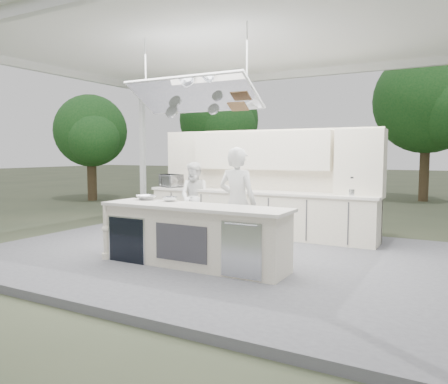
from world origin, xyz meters
The scene contains 12 objects.
ground centered at (0.00, 0.00, 0.00)m, with size 90.00×90.00×0.00m, color #454B33.
stage_deck centered at (0.00, 0.00, 0.06)m, with size 8.00×6.00×0.12m, color slate.
tent centered at (0.00, -0.01, 3.71)m, with size 8.20×6.20×3.86m.
demo_island centered at (0.18, -0.91, 0.60)m, with size 3.10×0.79×0.95m.
back_counter centered at (0.00, 1.90, 0.60)m, with size 5.08×0.72×0.95m.
back_wall_unit centered at (0.44, 2.11, 1.57)m, with size 5.05×0.48×2.25m.
tree_cluster centered at (-0.16, 9.77, 3.29)m, with size 19.55×9.40×5.85m.
head_chef centered at (0.56, -0.12, 1.04)m, with size 0.67×0.44×1.85m, color white.
sous_chef centered at (-1.33, 1.55, 0.90)m, with size 0.75×0.59×1.55m, color white.
toaster_oven centered at (-2.20, 1.84, 1.22)m, with size 0.54×0.37×0.30m, color silver.
bowl_large centered at (-0.93, -0.65, 1.11)m, with size 0.33×0.33×0.08m, color #B2B3B9.
bowl_small centered at (-0.43, -0.65, 1.11)m, with size 0.25×0.25×0.08m, color silver.
Camera 1 is at (3.83, -6.54, 1.88)m, focal length 35.00 mm.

